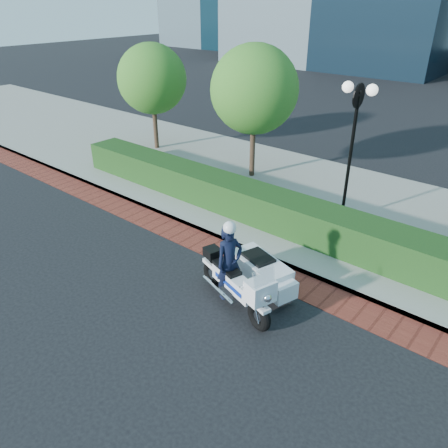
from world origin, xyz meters
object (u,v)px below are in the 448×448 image
Objects in this scene: lamppost at (353,133)px; tree_a at (152,79)px; police_motorcycle at (245,272)px; tree_b at (254,90)px.

lamppost is 0.92× the size of tree_a.
tree_a reaches higher than police_motorcycle.
tree_b is at bearing 142.89° from police_motorcycle.
tree_a is 1.79× the size of police_motorcycle.
tree_b is 8.17m from police_motorcycle.
tree_b is (-4.50, 1.30, 0.48)m from lamppost.
tree_b is (5.50, 0.00, 0.21)m from tree_a.
tree_a is 12.04m from police_motorcycle.
tree_b reaches higher than lamppost.
tree_a is at bearing 172.59° from lamppost.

